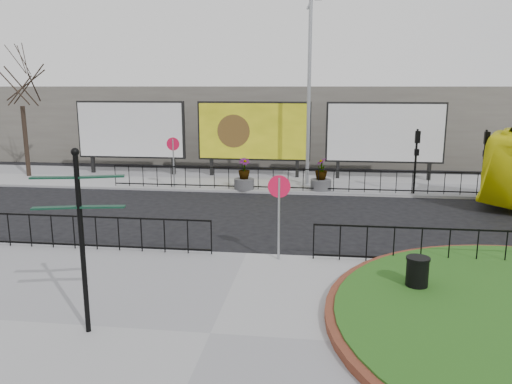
% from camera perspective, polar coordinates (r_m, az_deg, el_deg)
% --- Properties ---
extents(ground, '(90.00, 90.00, 0.00)m').
position_cam_1_polar(ground, '(15.13, -1.10, -7.43)').
color(ground, black).
rests_on(ground, ground).
extents(pavement_near, '(30.00, 10.00, 0.12)m').
position_cam_1_polar(pavement_near, '(10.59, -5.23, -16.06)').
color(pavement_near, gray).
rests_on(pavement_near, ground).
extents(pavement_far, '(44.00, 6.00, 0.12)m').
position_cam_1_polar(pavement_far, '(26.66, 2.67, 1.26)').
color(pavement_far, gray).
rests_on(pavement_far, ground).
extents(railing_near_left, '(10.00, 0.10, 1.10)m').
position_cam_1_polar(railing_near_left, '(16.60, -22.29, -4.15)').
color(railing_near_left, black).
rests_on(railing_near_left, pavement_near).
extents(railing_near_right, '(9.00, 0.10, 1.10)m').
position_cam_1_polar(railing_near_right, '(15.13, 23.98, -5.82)').
color(railing_near_right, black).
rests_on(railing_near_right, pavement_near).
extents(railing_far, '(18.00, 0.10, 1.10)m').
position_cam_1_polar(railing_far, '(23.84, 4.55, 1.43)').
color(railing_far, black).
rests_on(railing_far, pavement_far).
extents(speed_sign_far, '(0.64, 0.07, 2.47)m').
position_cam_1_polar(speed_sign_far, '(24.76, -9.44, 4.62)').
color(speed_sign_far, gray).
rests_on(speed_sign_far, pavement_far).
extents(speed_sign_near, '(0.64, 0.07, 2.47)m').
position_cam_1_polar(speed_sign_near, '(14.11, 2.65, -0.77)').
color(speed_sign_near, gray).
rests_on(speed_sign_near, pavement_near).
extents(billboard_left, '(6.20, 0.31, 4.10)m').
position_cam_1_polar(billboard_left, '(29.19, -14.11, 6.88)').
color(billboard_left, black).
rests_on(billboard_left, pavement_far).
extents(billboard_mid, '(6.20, 0.31, 4.10)m').
position_cam_1_polar(billboard_mid, '(27.43, -0.25, 6.93)').
color(billboard_mid, black).
rests_on(billboard_mid, pavement_far).
extents(billboard_right, '(6.20, 0.31, 4.10)m').
position_cam_1_polar(billboard_right, '(27.40, 14.52, 6.54)').
color(billboard_right, black).
rests_on(billboard_right, pavement_far).
extents(lamp_post, '(0.74, 0.18, 9.23)m').
position_cam_1_polar(lamp_post, '(25.12, 6.09, 11.48)').
color(lamp_post, gray).
rests_on(lamp_post, pavement_far).
extents(signal_pole_a, '(0.22, 0.26, 3.00)m').
position_cam_1_polar(signal_pole_a, '(24.04, 17.86, 4.43)').
color(signal_pole_a, black).
rests_on(signal_pole_a, pavement_far).
extents(signal_pole_b, '(0.22, 0.26, 3.00)m').
position_cam_1_polar(signal_pole_b, '(24.76, 24.72, 4.11)').
color(signal_pole_b, black).
rests_on(signal_pole_b, pavement_far).
extents(tree_left, '(2.00, 2.00, 7.00)m').
position_cam_1_polar(tree_left, '(30.29, -25.08, 8.23)').
color(tree_left, '#2D2119').
rests_on(tree_left, pavement_far).
extents(building_backdrop, '(40.00, 10.00, 5.00)m').
position_cam_1_polar(building_backdrop, '(36.26, 4.03, 7.99)').
color(building_backdrop, '#635F57').
rests_on(building_backdrop, ground).
extents(fingerpost_sign, '(1.76, 0.66, 3.78)m').
position_cam_1_polar(fingerpost_sign, '(10.34, -19.42, -3.47)').
color(fingerpost_sign, black).
rests_on(fingerpost_sign, pavement_near).
extents(litter_bin, '(0.56, 0.56, 0.93)m').
position_cam_1_polar(litter_bin, '(12.70, 17.93, -9.08)').
color(litter_bin, black).
rests_on(litter_bin, pavement_near).
extents(planter_a, '(0.97, 0.97, 1.52)m').
position_cam_1_polar(planter_a, '(24.18, -1.37, 1.64)').
color(planter_a, '#4C4C4F').
rests_on(planter_a, pavement_far).
extents(planter_c, '(0.99, 0.99, 1.56)m').
position_cam_1_polar(planter_c, '(24.15, 7.44, 1.58)').
color(planter_c, '#4C4C4F').
rests_on(planter_c, pavement_far).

